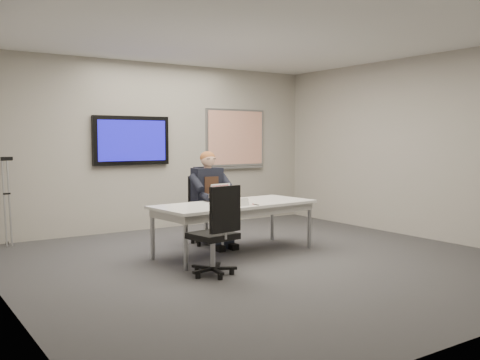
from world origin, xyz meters
TOP-DOWN VIEW (x-y plane):
  - floor at (0.00, 0.00)m, footprint 6.00×6.00m
  - ceiling at (0.00, 0.00)m, footprint 6.00×6.00m
  - wall_back at (0.00, 3.00)m, footprint 6.00×0.02m
  - wall_left at (-3.00, 0.00)m, footprint 0.02×6.00m
  - wall_right at (3.00, 0.00)m, footprint 0.02×6.00m
  - conference_table at (-0.03, 0.58)m, footprint 2.28×1.11m
  - tv_display at (-0.50, 2.95)m, footprint 1.30×0.09m
  - whiteboard at (1.55, 2.97)m, footprint 1.25×0.08m
  - office_chair_far at (-0.02, 1.39)m, footprint 0.53×0.53m
  - office_chair_near at (-0.86, -0.28)m, footprint 0.55×0.55m
  - seated_person at (-0.03, 1.14)m, footprint 0.43×0.73m
  - crutch at (-2.45, 2.83)m, footprint 0.21×0.45m
  - laptop at (-0.10, 0.79)m, footprint 0.38×0.37m
  - name_tent at (-0.14, 0.27)m, footprint 0.25×0.12m
  - pen at (0.06, 0.24)m, footprint 0.01×0.14m

SIDE VIEW (x-z plane):
  - floor at x=0.00m, z-range -0.01..0.01m
  - office_chair_far at x=-0.02m, z-range -0.18..0.80m
  - office_chair_near at x=-0.86m, z-range -0.19..0.83m
  - seated_person at x=-0.03m, z-range -0.13..1.22m
  - conference_table at x=-0.03m, z-range 0.26..0.94m
  - crutch at x=-2.45m, z-range -0.01..1.32m
  - pen at x=0.06m, z-range 0.68..0.69m
  - name_tent at x=-0.14m, z-range 0.68..0.78m
  - laptop at x=-0.10m, z-range 0.62..0.86m
  - wall_back at x=0.00m, z-range 0.00..2.80m
  - wall_left at x=-3.00m, z-range 0.00..2.80m
  - wall_right at x=3.00m, z-range 0.00..2.80m
  - tv_display at x=-0.50m, z-range 1.10..1.90m
  - whiteboard at x=1.55m, z-range 0.98..2.08m
  - ceiling at x=0.00m, z-range 2.79..2.81m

